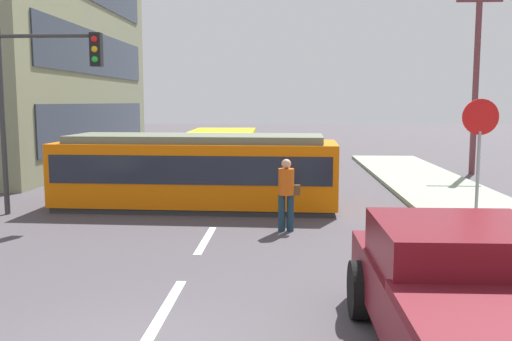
{
  "coord_description": "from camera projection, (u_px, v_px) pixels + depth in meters",
  "views": [
    {
      "loc": [
        1.71,
        -5.68,
        2.95
      ],
      "look_at": [
        0.95,
        8.48,
        1.21
      ],
      "focal_mm": 39.29,
      "sensor_mm": 36.0,
      "label": 1
    }
  ],
  "objects": [
    {
      "name": "pickup_truck_parked",
      "position": [
        472.0,
        301.0,
        6.11
      ],
      "size": [
        2.31,
        5.02,
        1.55
      ],
      "color": "maroon",
      "rests_on": "ground"
    },
    {
      "name": "pedestrian_crossing",
      "position": [
        286.0,
        191.0,
        12.76
      ],
      "size": [
        0.51,
        0.36,
        1.67
      ],
      "color": "#182F3D",
      "rests_on": "ground"
    },
    {
      "name": "city_bus",
      "position": [
        222.0,
        150.0,
        22.23
      ],
      "size": [
        2.67,
        5.32,
        1.82
      ],
      "color": "gold",
      "rests_on": "ground"
    },
    {
      "name": "stop_sign",
      "position": [
        480.0,
        138.0,
        11.86
      ],
      "size": [
        0.76,
        0.07,
        2.88
      ],
      "color": "gray",
      "rests_on": "sidewalk_curb_right"
    },
    {
      "name": "lane_stripe_4",
      "position": [
        251.0,
        162.0,
        27.65
      ],
      "size": [
        0.16,
        2.4,
        0.01
      ],
      "primitive_type": "cube",
      "color": "silver",
      "rests_on": "ground"
    },
    {
      "name": "traffic_light_mast",
      "position": [
        42.0,
        85.0,
        14.35
      ],
      "size": [
        2.75,
        0.33,
        4.82
      ],
      "color": "#333333",
      "rests_on": "ground"
    },
    {
      "name": "ground_plane",
      "position": [
        226.0,
        206.0,
        15.99
      ],
      "size": [
        120.0,
        120.0,
        0.0
      ],
      "primitive_type": "plane",
      "color": "#464147"
    },
    {
      "name": "lane_stripe_3",
      "position": [
        242.0,
        178.0,
        21.71
      ],
      "size": [
        0.16,
        2.4,
        0.01
      ],
      "primitive_type": "cube",
      "color": "silver",
      "rests_on": "ground"
    },
    {
      "name": "lane_stripe_2",
      "position": [
        206.0,
        240.0,
        12.02
      ],
      "size": [
        0.16,
        2.4,
        0.01
      ],
      "primitive_type": "cube",
      "color": "silver",
      "rests_on": "ground"
    },
    {
      "name": "lane_stripe_1",
      "position": [
        166.0,
        308.0,
        8.06
      ],
      "size": [
        0.16,
        2.4,
        0.01
      ],
      "primitive_type": "cube",
      "color": "silver",
      "rests_on": "ground"
    },
    {
      "name": "utility_pole_mid",
      "position": [
        476.0,
        77.0,
        22.56
      ],
      "size": [
        1.8,
        0.24,
        7.56
      ],
      "color": "brown",
      "rests_on": "ground"
    },
    {
      "name": "streetcar_tram",
      "position": [
        197.0,
        170.0,
        15.67
      ],
      "size": [
        7.81,
        2.78,
        2.05
      ],
      "color": "#E16306",
      "rests_on": "ground"
    }
  ]
}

